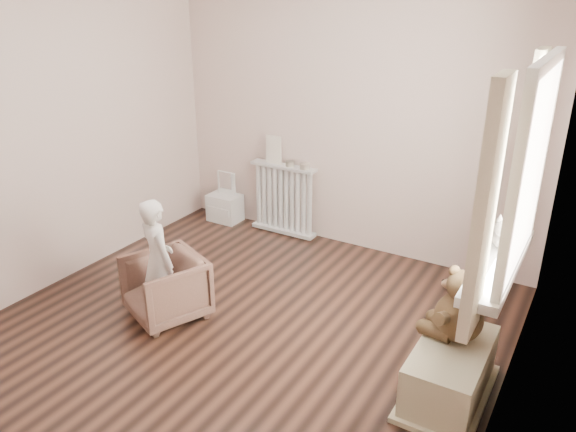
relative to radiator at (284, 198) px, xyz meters
The scene contains 18 objects.
floor 1.84m from the radiator, 69.48° to the right, with size 3.60×3.60×0.01m, color black.
back_wall 1.11m from the radiator, 10.81° to the left, with size 3.60×0.02×2.60m, color beige.
left_wall 2.24m from the radiator, 124.88° to the right, with size 0.02×3.60×2.60m, color beige.
right_wall 3.09m from the radiator, 34.67° to the right, with size 0.02×3.60×2.60m, color beige.
window 2.96m from the radiator, 30.02° to the right, with size 0.03×0.90×1.10m, color white.
window_sill 2.72m from the radiator, 30.98° to the right, with size 0.22×1.10×0.06m, color silver.
curtain_left 3.16m from the radiator, 40.56° to the right, with size 0.06×0.26×1.30m, color beige.
curtain_right 2.62m from the radiator, 19.57° to the right, with size 0.06×0.26×1.30m, color beige.
radiator is the anchor object (origin of this frame).
paper_doll 0.50m from the radiator, behind, with size 0.17×0.01×0.28m, color beige.
tin_a 0.38m from the radiator, ahead, with size 0.09×0.09×0.05m, color #A59E8C.
tin_b 0.44m from the radiator, ahead, with size 0.10×0.10×0.06m, color #A59E8C.
toy_vanity 0.73m from the radiator, behind, with size 0.34×0.24×0.54m, color silver.
armchair 1.79m from the radiator, 89.17° to the right, with size 0.53×0.55×0.50m, color brown.
child 1.84m from the radiator, 89.19° to the right, with size 0.35×0.23×0.97m, color silver.
toy_bench 2.68m from the radiator, 36.45° to the right, with size 0.40×0.76×0.36m, color beige.
teddy_bear 2.62m from the radiator, 34.77° to the right, with size 0.39×0.30×0.48m, color #342414, non-canonical shape.
plush_cat 2.66m from the radiator, 27.81° to the right, with size 0.17×0.27×0.23m, color gray, non-canonical shape.
Camera 1 is at (2.09, -2.84, 2.40)m, focal length 35.00 mm.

